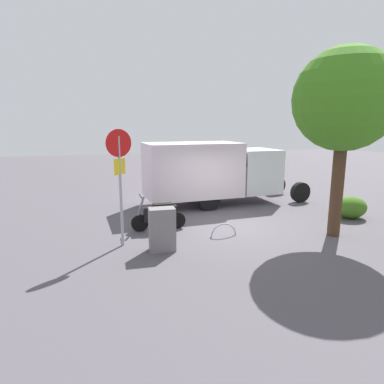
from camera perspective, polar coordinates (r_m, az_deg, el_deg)
The scene contains 8 objects.
ground_plane at distance 11.61m, azimuth 6.82°, elevation -5.82°, with size 60.00×60.00×0.00m, color #514C53.
box_truck_near at distance 14.43m, azimuth 3.83°, elevation 3.87°, with size 7.29×2.45×2.69m.
motorcycle at distance 11.05m, azimuth -5.55°, elevation -3.87°, with size 1.81×0.55×1.20m.
stop_sign at distance 9.44m, azimuth -12.25°, elevation 3.79°, with size 0.71×0.33×3.32m.
street_tree at distance 11.02m, azimuth 24.68°, elevation 13.99°, with size 3.02×3.02×5.66m.
utility_cabinet at distance 9.23m, azimuth -5.13°, elevation -6.42°, with size 0.71×0.43×1.21m, color slate.
bike_rack_hoop at distance 10.58m, azimuth 5.42°, elevation -7.51°, with size 0.85×0.85×0.05m, color #B7B7BC.
shrub_near_sign at distance 13.75m, azimuth 25.54°, elevation -2.39°, with size 1.19×0.98×0.81m, color #3C691B.
Camera 1 is at (4.53, 10.12, 3.44)m, focal length 31.18 mm.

